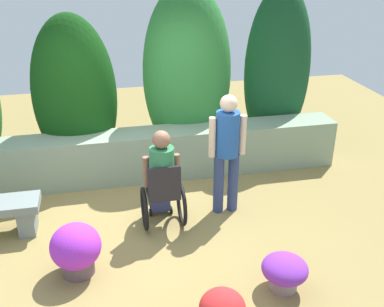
# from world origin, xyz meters

# --- Properties ---
(ground_plane) EXTENTS (12.41, 12.41, 0.00)m
(ground_plane) POSITION_xyz_m (0.00, 0.00, 0.00)
(ground_plane) COLOR olive
(stone_retaining_wall) EXTENTS (6.53, 0.54, 0.75)m
(stone_retaining_wall) POSITION_xyz_m (0.00, 1.44, 0.37)
(stone_retaining_wall) COLOR gray
(stone_retaining_wall) RESTS_ON ground
(hedge_backdrop) EXTENTS (6.14, 1.12, 2.84)m
(hedge_backdrop) POSITION_xyz_m (0.26, 2.05, 1.31)
(hedge_backdrop) COLOR #306928
(hedge_backdrop) RESTS_ON ground
(person_in_wheelchair) EXTENTS (0.53, 0.66, 1.33)m
(person_in_wheelchair) POSITION_xyz_m (0.30, 0.09, 0.62)
(person_in_wheelchair) COLOR black
(person_in_wheelchair) RESTS_ON ground
(person_standing_companion) EXTENTS (0.49, 0.30, 1.65)m
(person_standing_companion) POSITION_xyz_m (1.18, 0.24, 0.95)
(person_standing_companion) COLOR navy
(person_standing_companion) RESTS_ON ground
(flower_pot_terracotta_by_wall) EXTENTS (0.55, 0.55, 0.61)m
(flower_pot_terracotta_by_wall) POSITION_xyz_m (-0.77, -0.66, 0.31)
(flower_pot_terracotta_by_wall) COLOR #5E4850
(flower_pot_terracotta_by_wall) RESTS_ON ground
(flower_pot_red_accent) EXTENTS (0.49, 0.49, 0.39)m
(flower_pot_red_accent) POSITION_xyz_m (1.37, -1.37, 0.22)
(flower_pot_red_accent) COLOR gray
(flower_pot_red_accent) RESTS_ON ground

